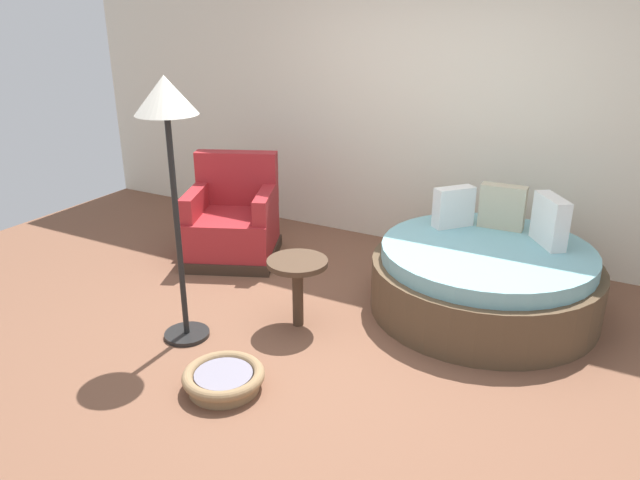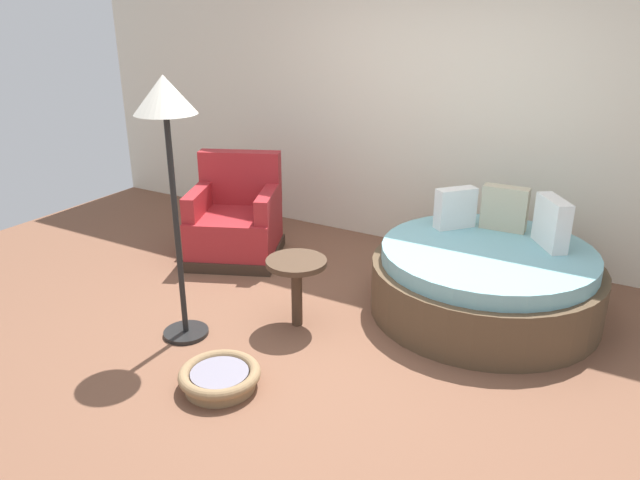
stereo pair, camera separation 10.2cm
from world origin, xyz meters
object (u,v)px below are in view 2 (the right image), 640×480
object	(u,v)px
round_daybed	(486,279)
red_armchair	(236,222)
floor_lamp	(167,122)
side_table	(296,272)
pet_basket	(220,377)

from	to	relation	value
round_daybed	red_armchair	size ratio (longest dim) A/B	1.63
round_daybed	floor_lamp	bearing A→B (deg)	-140.49
red_armchair	round_daybed	bearing A→B (deg)	1.87
round_daybed	floor_lamp	distance (m)	2.58
round_daybed	floor_lamp	xyz separation A→B (m)	(-1.74, -1.43, 1.26)
round_daybed	side_table	xyz separation A→B (m)	(-1.13, -0.90, 0.16)
round_daybed	pet_basket	bearing A→B (deg)	-121.60
red_armchair	side_table	bearing A→B (deg)	-34.80
round_daybed	pet_basket	xyz separation A→B (m)	(-1.12, -1.82, -0.20)
pet_basket	floor_lamp	world-z (taller)	floor_lamp
side_table	red_armchair	bearing A→B (deg)	145.20
side_table	floor_lamp	bearing A→B (deg)	-139.02
round_daybed	red_armchair	world-z (taller)	red_armchair
round_daybed	red_armchair	bearing A→B (deg)	-178.13
round_daybed	pet_basket	world-z (taller)	round_daybed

